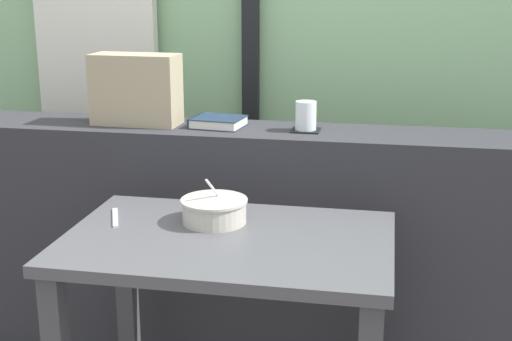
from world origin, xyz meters
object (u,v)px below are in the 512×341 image
Objects in this scene: throw_pillow at (136,89)px; soup_bowl at (214,211)px; breakfast_table at (228,277)px; juice_glass at (306,117)px; closed_book at (218,122)px; fork_utensil at (115,218)px; coaster_square at (306,130)px.

throw_pillow reaches higher than soup_bowl.
soup_bowl is at bearing 121.18° from breakfast_table.
soup_bowl is at bearing -114.94° from juice_glass.
closed_book is (-0.33, 0.01, -0.03)m from juice_glass.
fork_utensil is (-0.53, -0.50, -0.24)m from juice_glass.
juice_glass reaches higher than breakfast_table.
fork_utensil is at bearing -111.98° from closed_book.
breakfast_table is at bearing -104.58° from coaster_square.
closed_book is 1.19× the size of fork_utensil.
coaster_square is at bearing -2.25° from closed_book.
coaster_square is at bearing 0.00° from juice_glass.
throw_pillow is 0.60m from fork_utensil.
throw_pillow reaches higher than fork_utensil.
breakfast_table is 4.64× the size of soup_bowl.
fork_utensil is at bearing -175.42° from soup_bowl.
juice_glass is at bearing -0.30° from throw_pillow.
closed_book is at bearing 45.53° from fork_utensil.
throw_pillow reaches higher than juice_glass.
throw_pillow is (-0.63, 0.00, 0.13)m from coaster_square.
breakfast_table is 4.70× the size of closed_book.
juice_glass is (0.15, 0.58, 0.37)m from breakfast_table.
fork_utensil is (-0.53, -0.50, -0.19)m from coaster_square.
juice_glass is 0.50× the size of soup_bowl.
juice_glass is 0.50× the size of closed_book.
closed_book is (-0.33, 0.01, 0.02)m from coaster_square.
juice_glass is 0.64m from throw_pillow.
coaster_square is at bearing 20.58° from fork_utensil.
closed_book is 0.33m from throw_pillow.
coaster_square reaches higher than fork_utensil.
throw_pillow reaches higher than breakfast_table.
breakfast_table is 9.50× the size of coaster_square.
closed_book is at bearing 177.75° from coaster_square.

